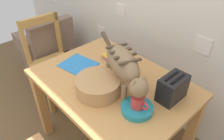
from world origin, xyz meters
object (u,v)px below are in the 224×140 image
Objects in this scene: saucer_bowl at (137,108)px; toaster at (172,88)px; dining_table at (112,91)px; coffee_mug at (138,102)px; magazine at (78,65)px; wicker_basket at (98,85)px; wicker_armchair at (48,53)px; wooden_chair_far at (52,62)px; cat at (124,66)px; book_stack at (113,57)px.

toaster reaches higher than saucer_bowl.
dining_table is 0.47m from toaster.
magazine is at bearing 177.71° from coffee_mug.
magazine is 0.85× the size of wicker_basket.
magazine is (-0.34, -0.06, 0.10)m from dining_table.
wicker_armchair is (-1.84, 0.01, -0.57)m from toaster.
coffee_mug is at bearing 88.67° from wooden_chair_far.
wooden_chair_far is at bearing -111.85° from wicker_armchair.
cat is 2.40× the size of magazine.
saucer_bowl is 1.85m from wicker_armchair.
magazine is 0.70m from wooden_chair_far.
toaster is (0.27, 0.18, -0.12)m from cat.
coffee_mug is at bearing -0.00° from saucer_bowl.
coffee_mug is 0.62m from book_stack.
book_stack is 1.32m from wicker_armchair.
dining_table is 4.39× the size of magazine.
saucer_bowl reaches higher than dining_table.
cat reaches higher than coffee_mug.
saucer_bowl is at bearing -29.26° from book_stack.
saucer_bowl is 0.27m from toaster.
book_stack is (-0.21, 0.21, 0.12)m from dining_table.
saucer_bowl is at bearing -14.99° from dining_table.
saucer_bowl is 0.31m from wicker_basket.
saucer_bowl is (0.19, -0.07, -0.19)m from cat.
wicker_basket is 1.54× the size of toaster.
coffee_mug reaches higher than wicker_basket.
dining_table is 0.33m from cat.
magazine is at bearing -63.67° from cat.
wicker_basket is at bearing -168.48° from coffee_mug.
cat reaches higher than toaster.
wicker_basket is at bearing -17.14° from cat.
wicker_basket is at bearing -56.82° from book_stack.
coffee_mug reaches higher than wicker_armchair.
coffee_mug is at bearing 90.33° from cat.
coffee_mug is 0.26m from toaster.
cat is at bearing -98.41° from wicker_armchair.
wooden_chair_far reaches higher than wicker_armchair.
wicker_basket is 0.40× the size of wicker_armchair.
coffee_mug is 1.35m from wooden_chair_far.
dining_table is 0.21m from wicker_basket.
magazine is 1.52× the size of book_stack.
coffee_mug is 0.47× the size of magazine.
coffee_mug is 0.62× the size of toaster.
wicker_armchair reaches higher than magazine.
dining_table is 0.38m from coffee_mug.
magazine is 0.29× the size of wooden_chair_far.
cat is 0.81× the size of wicker_armchair.
saucer_bowl is 1.16× the size of book_stack.
wicker_basket reaches higher than saucer_bowl.
saucer_bowl is at bearing 11.65° from wicker_basket.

